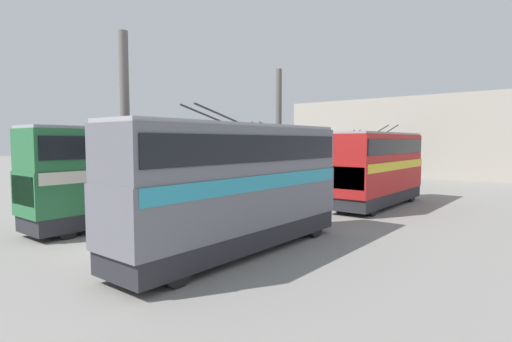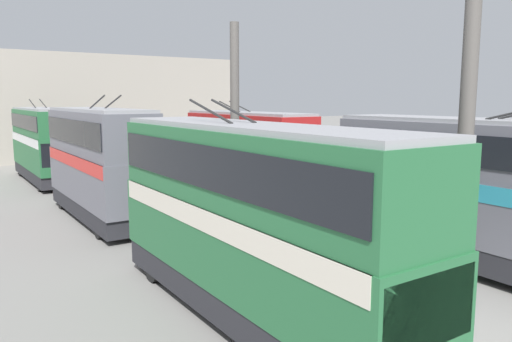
% 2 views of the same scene
% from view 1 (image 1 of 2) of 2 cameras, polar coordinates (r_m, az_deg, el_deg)
% --- Properties ---
extents(ground_plane, '(240.00, 240.00, 0.00)m').
position_cam_1_polar(ground_plane, '(17.66, -19.07, -10.41)').
color(ground_plane, gray).
extents(depot_back_wall, '(0.50, 36.00, 9.90)m').
position_cam_1_polar(depot_back_wall, '(51.92, 22.48, 4.53)').
color(depot_back_wall, '#A8A093').
rests_on(depot_back_wall, ground_plane).
extents(support_column_near, '(0.68, 0.68, 8.87)m').
position_cam_1_polar(support_column_near, '(17.35, -18.13, 3.74)').
color(support_column_near, '#605B56').
rests_on(support_column_near, ground_plane).
extents(support_column_far, '(0.68, 0.68, 8.87)m').
position_cam_1_polar(support_column_far, '(25.04, 3.24, 4.03)').
color(support_column_far, '#605B56').
rests_on(support_column_far, ground_plane).
extents(bus_left_near, '(11.17, 2.54, 5.70)m').
position_cam_1_polar(bus_left_near, '(15.63, -2.61, -1.28)').
color(bus_left_near, black).
rests_on(bus_left_near, ground_plane).
extents(bus_left_far, '(10.21, 2.54, 5.61)m').
position_cam_1_polar(bus_left_far, '(28.19, 17.23, 0.89)').
color(bus_left_far, black).
rests_on(bus_left_far, ground_plane).
extents(bus_right_near, '(11.11, 2.54, 5.73)m').
position_cam_1_polar(bus_right_near, '(22.68, -17.30, 0.26)').
color(bus_right_near, black).
rests_on(bus_right_near, ground_plane).
extents(bus_right_mid, '(9.80, 2.54, 5.90)m').
position_cam_1_polar(bus_right_mid, '(31.91, 2.60, 1.71)').
color(bus_right_mid, black).
rests_on(bus_right_mid, ground_plane).
extents(bus_right_far, '(10.56, 2.54, 5.72)m').
position_cam_1_polar(bus_right_far, '(43.31, 12.96, 2.15)').
color(bus_right_far, black).
rests_on(bus_right_far, ground_plane).
extents(person_aisle_midway, '(0.48, 0.39, 1.55)m').
position_cam_1_polar(person_aisle_midway, '(22.04, -5.73, -5.14)').
color(person_aisle_midway, '#473D33').
rests_on(person_aisle_midway, ground_plane).
extents(person_by_right_row, '(0.27, 0.44, 1.71)m').
position_cam_1_polar(person_by_right_row, '(19.13, -21.87, -6.58)').
color(person_by_right_row, '#473D33').
rests_on(person_by_right_row, ground_plane).
extents(oil_drum, '(0.61, 0.61, 0.86)m').
position_cam_1_polar(oil_drum, '(24.82, 7.54, -5.00)').
color(oil_drum, '#424C56').
rests_on(oil_drum, ground_plane).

